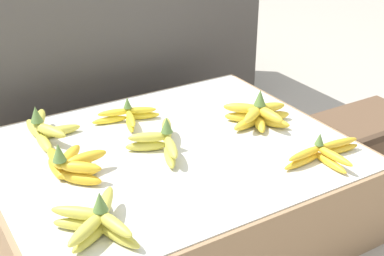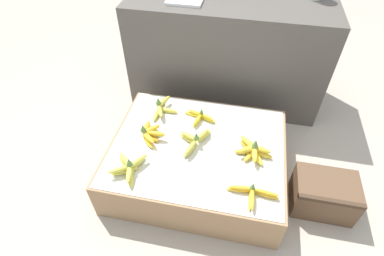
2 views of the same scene
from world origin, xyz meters
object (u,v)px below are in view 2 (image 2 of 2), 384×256
object	(u,v)px
wooden_crate	(324,194)
banana_bunch_front_left	(129,167)
banana_bunch_middle_midleft	(194,140)
banana_bunch_back_left	(161,107)
foam_tray_white	(184,1)
banana_bunch_middle_left	(150,134)
banana_bunch_back_midleft	(200,117)
banana_bunch_middle_midright	(253,150)
banana_bunch_front_midright	(253,193)

from	to	relation	value
wooden_crate	banana_bunch_front_left	bearing A→B (deg)	-170.89
banana_bunch_middle_midleft	banana_bunch_front_left	bearing A→B (deg)	-139.14
wooden_crate	banana_bunch_back_left	world-z (taller)	banana_bunch_back_left
banana_bunch_front_left	foam_tray_white	distance (m)	1.13
banana_bunch_middle_left	banana_bunch_back_midleft	distance (m)	0.34
banana_bunch_middle_midleft	banana_bunch_back_midleft	world-z (taller)	banana_bunch_middle_midleft
banana_bunch_middle_midleft	banana_bunch_middle_midright	world-z (taller)	banana_bunch_middle_midright
wooden_crate	banana_bunch_back_midleft	world-z (taller)	banana_bunch_back_midleft
banana_bunch_front_midright	wooden_crate	bearing A→B (deg)	25.46
banana_bunch_back_left	banana_bunch_back_midleft	xyz separation A→B (m)	(0.26, -0.03, -0.01)
banana_bunch_front_left	banana_bunch_middle_left	bearing A→B (deg)	82.77
wooden_crate	banana_bunch_middle_left	size ratio (longest dim) A/B	1.73
wooden_crate	banana_bunch_front_midright	xyz separation A→B (m)	(-0.41, -0.20, 0.18)
banana_bunch_front_left	banana_bunch_middle_midleft	distance (m)	0.40
banana_bunch_back_midleft	banana_bunch_front_left	bearing A→B (deg)	-121.86
banana_bunch_back_left	banana_bunch_middle_midleft	bearing A→B (deg)	-42.39
banana_bunch_back_left	banana_bunch_back_midleft	distance (m)	0.26
banana_bunch_front_midright	banana_bunch_back_midleft	world-z (taller)	same
banana_bunch_back_left	banana_bunch_front_midright	bearing A→B (deg)	-40.60
banana_bunch_front_left	banana_bunch_middle_left	distance (m)	0.26
banana_bunch_front_midright	banana_bunch_middle_midright	xyz separation A→B (m)	(-0.02, 0.28, 0.01)
banana_bunch_middle_midright	wooden_crate	bearing A→B (deg)	-10.46
wooden_crate	banana_bunch_middle_midleft	xyz separation A→B (m)	(-0.77, 0.09, 0.19)
banana_bunch_front_midright	banana_bunch_back_left	xyz separation A→B (m)	(-0.62, 0.53, 0.01)
banana_bunch_middle_left	banana_bunch_middle_midleft	distance (m)	0.27
banana_bunch_front_midright	banana_bunch_middle_midright	world-z (taller)	banana_bunch_middle_midright
banana_bunch_front_midright	banana_bunch_middle_midright	bearing A→B (deg)	93.37
banana_bunch_middle_midleft	banana_bunch_back_left	distance (m)	0.36
banana_bunch_front_left	banana_bunch_back_left	xyz separation A→B (m)	(0.04, 0.51, 0.00)
banana_bunch_middle_midright	banana_bunch_back_midleft	distance (m)	0.41
banana_bunch_middle_midleft	banana_bunch_middle_midright	xyz separation A→B (m)	(0.34, -0.01, 0.00)
banana_bunch_front_left	banana_bunch_middle_midright	bearing A→B (deg)	21.42
banana_bunch_front_left	banana_bunch_middle_left	size ratio (longest dim) A/B	1.16
banana_bunch_middle_midleft	foam_tray_white	xyz separation A→B (m)	(-0.22, 0.75, 0.49)
banana_bunch_front_left	banana_bunch_middle_midright	world-z (taller)	banana_bunch_middle_midright
banana_bunch_front_left	banana_bunch_front_midright	xyz separation A→B (m)	(0.66, -0.03, -0.01)
banana_bunch_front_midright	foam_tray_white	xyz separation A→B (m)	(-0.57, 1.04, 0.50)
wooden_crate	banana_bunch_back_midleft	size ratio (longest dim) A/B	1.56
banana_bunch_middle_midleft	foam_tray_white	bearing A→B (deg)	106.27
banana_bunch_middle_left	foam_tray_white	size ratio (longest dim) A/B	0.84
banana_bunch_front_midright	banana_bunch_back_midleft	bearing A→B (deg)	125.92
banana_bunch_front_midright	banana_bunch_middle_midleft	distance (m)	0.46
banana_bunch_middle_left	banana_bunch_middle_midright	xyz separation A→B (m)	(0.61, -0.01, 0.00)
banana_bunch_front_midright	banana_bunch_middle_left	distance (m)	0.69
wooden_crate	banana_bunch_middle_midright	distance (m)	0.48
banana_bunch_middle_left	foam_tray_white	world-z (taller)	foam_tray_white
banana_bunch_front_left	banana_bunch_back_midleft	world-z (taller)	banana_bunch_front_left
banana_bunch_middle_midleft	wooden_crate	bearing A→B (deg)	-6.75
banana_bunch_middle_midleft	banana_bunch_middle_midright	size ratio (longest dim) A/B	1.14
banana_bunch_middle_midright	banana_bunch_back_left	world-z (taller)	banana_bunch_middle_midright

